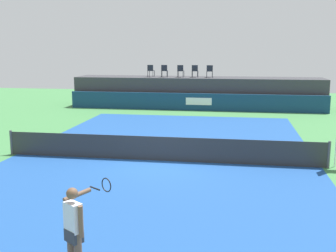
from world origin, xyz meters
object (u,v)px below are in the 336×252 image
Objects in this scene: spectator_chair_right at (195,70)px; tennis_ball at (256,144)px; tennis_player at (75,229)px; spectator_chair_center at (181,70)px; spectator_chair_far_right at (210,71)px; spectator_chair_far_left at (151,70)px; net_post_near at (11,142)px; spectator_chair_left at (164,70)px; net_post_far at (329,155)px.

spectator_chair_right is 12.72m from tennis_ball.
tennis_player is 26.03× the size of tennis_ball.
spectator_chair_center and spectator_chair_far_right have the same top height.
spectator_chair_far_left is at bearing -177.92° from spectator_chair_right.
net_post_near is at bearing -108.18° from spectator_chair_center.
spectator_chair_center is (2.22, 0.01, 0.00)m from spectator_chair_far_left.
spectator_chair_far_left is 1.00× the size of spectator_chair_left.
net_post_near is 10.58m from tennis_ball.
spectator_chair_center reaches higher than tennis_ball.
tennis_player is (2.38, -23.60, -1.73)m from spectator_chair_left.
spectator_chair_far_left is 0.50× the size of tennis_player.
spectator_chair_left is (1.01, 0.06, 0.00)m from spectator_chair_far_left.
spectator_chair_far_right is 0.89× the size of net_post_near.
spectator_chair_far_right reaches higher than tennis_player.
tennis_player reaches higher than net_post_near.
spectator_chair_center is at bearing 71.82° from net_post_near.
spectator_chair_far_left is 18.06m from net_post_far.
spectator_chair_left is 0.89× the size of net_post_near.
spectator_chair_far_left reaches higher than tennis_player.
spectator_chair_center is 0.89× the size of net_post_far.
spectator_chair_center reaches higher than net_post_far.
spectator_chair_right reaches higher than tennis_player.
net_post_far is at bearing -55.02° from tennis_ball.
net_post_far is (5.33, -15.11, -2.19)m from spectator_chair_far_right.
net_post_far is at bearing -70.59° from spectator_chair_far_right.
tennis_player is (0.12, -23.66, -1.73)m from spectator_chair_right.
spectator_chair_left is at bearing 119.74° from net_post_far.
tennis_ball is (3.88, 11.89, -0.92)m from tennis_player.
tennis_ball is (4.00, -11.78, -2.66)m from spectator_chair_right.
spectator_chair_right is (1.04, 0.11, 0.00)m from spectator_chair_center.
spectator_chair_right reaches higher than tennis_ball.
spectator_chair_center is 1.00× the size of spectator_chair_far_right.
net_post_near is (-3.74, -15.15, -2.19)m from spectator_chair_left.
spectator_chair_left is at bearing 179.30° from spectator_chair_far_right.
spectator_chair_left is at bearing -178.46° from spectator_chair_right.
spectator_chair_right is at bearing 1.54° from spectator_chair_left.
spectator_chair_left is 17.59m from net_post_far.
spectator_chair_left is 0.50× the size of tennis_player.
net_post_far is at bearing 0.00° from net_post_near.
net_post_far is (6.40, -15.21, -2.19)m from spectator_chair_right.
spectator_chair_left is at bearing 118.09° from tennis_ball.
net_post_near is 12.40m from net_post_far.
spectator_chair_far_right is 16.17m from net_post_far.
spectator_chair_center is 16.04m from net_post_near.
spectator_chair_center is 23.64m from tennis_player.
spectator_chair_far_right is at bearing 0.27° from spectator_chair_center.
net_post_far is 14.71× the size of tennis_ball.
net_post_near is at bearing -100.27° from spectator_chair_far_left.
spectator_chair_far_right is 23.65m from tennis_player.
spectator_chair_center is 0.89× the size of net_post_near.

